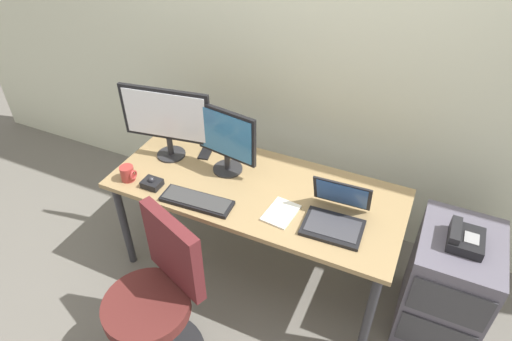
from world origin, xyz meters
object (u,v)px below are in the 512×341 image
at_px(monitor_side, 226,138).
at_px(laptop, 336,215).
at_px(file_cabinet, 446,284).
at_px(trackball_mouse, 152,183).
at_px(banana, 351,190).
at_px(keyboard, 197,201).
at_px(paper_notepad, 281,213).
at_px(desk_phone, 464,239).
at_px(office_chair, 158,305).
at_px(coffee_mug, 128,173).
at_px(cell_phone, 206,153).
at_px(monitor_main, 166,118).

relative_size(monitor_side, laptop, 1.29).
distance_m(file_cabinet, trackball_mouse, 1.76).
relative_size(laptop, banana, 1.70).
height_order(keyboard, paper_notepad, keyboard).
bearing_deg(desk_phone, banana, 168.45).
height_order(office_chair, trackball_mouse, office_chair).
height_order(laptop, paper_notepad, laptop).
relative_size(trackball_mouse, banana, 0.58).
bearing_deg(keyboard, paper_notepad, 13.75).
xyz_separation_m(office_chair, monitor_side, (-0.03, 0.84, 0.51)).
distance_m(coffee_mug, paper_notepad, 0.94).
height_order(paper_notepad, cell_phone, paper_notepad).
relative_size(monitor_main, banana, 2.97).
distance_m(keyboard, banana, 0.88).
height_order(monitor_main, paper_notepad, monitor_main).
height_order(file_cabinet, office_chair, office_chair).
height_order(file_cabinet, cell_phone, cell_phone).
height_order(monitor_side, trackball_mouse, monitor_side).
bearing_deg(desk_phone, monitor_side, 178.92).
bearing_deg(keyboard, monitor_main, 139.89).
height_order(paper_notepad, banana, banana).
xyz_separation_m(desk_phone, monitor_main, (-1.76, 0.01, 0.25)).
height_order(laptop, trackball_mouse, laptop).
distance_m(desk_phone, paper_notepad, 0.94).
xyz_separation_m(monitor_main, coffee_mug, (-0.09, -0.31, -0.23)).
relative_size(desk_phone, coffee_mug, 2.17).
relative_size(coffee_mug, banana, 0.49).
relative_size(desk_phone, cell_phone, 1.41).
bearing_deg(coffee_mug, banana, 19.29).
bearing_deg(file_cabinet, banana, 170.05).
xyz_separation_m(desk_phone, banana, (-0.62, 0.13, -0.00)).
height_order(keyboard, cell_phone, keyboard).
bearing_deg(trackball_mouse, monitor_main, 102.99).
distance_m(office_chair, coffee_mug, 0.79).
distance_m(file_cabinet, banana, 0.74).
xyz_separation_m(paper_notepad, cell_phone, (-0.65, 0.32, -0.00)).
distance_m(paper_notepad, cell_phone, 0.72).
xyz_separation_m(trackball_mouse, coffee_mug, (-0.16, -0.01, 0.02)).
bearing_deg(banana, cell_phone, -179.54).
distance_m(file_cabinet, office_chair, 1.58).
xyz_separation_m(monitor_main, monitor_side, (0.40, 0.02, -0.04)).
bearing_deg(monitor_side, desk_phone, -1.08).
relative_size(keyboard, banana, 2.20).
bearing_deg(coffee_mug, office_chair, -44.82).
height_order(file_cabinet, laptop, laptop).
bearing_deg(trackball_mouse, file_cabinet, 10.46).
distance_m(office_chair, laptop, 1.03).
bearing_deg(paper_notepad, monitor_side, 153.20).
bearing_deg(paper_notepad, desk_phone, 12.22).
xyz_separation_m(coffee_mug, paper_notepad, (0.93, 0.11, -0.04)).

